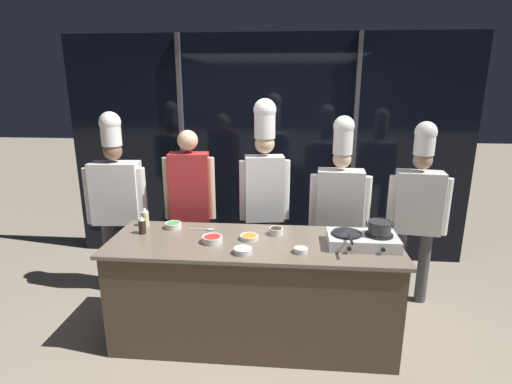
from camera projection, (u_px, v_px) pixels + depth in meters
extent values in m
plane|color=gray|center=(254.00, 336.00, 3.51)|extent=(24.00, 24.00, 0.00)
cube|color=black|center=(267.00, 152.00, 4.80)|extent=(4.81, 0.04, 2.70)
cube|color=#47474C|center=(183.00, 151.00, 4.85)|extent=(0.05, 0.05, 2.70)
cube|color=#47474C|center=(353.00, 153.00, 4.67)|extent=(0.05, 0.05, 2.70)
cube|color=#4C3D2D|center=(253.00, 292.00, 3.40)|extent=(2.31, 0.77, 0.87)
cube|color=#756656|center=(253.00, 243.00, 3.27)|extent=(2.38, 0.81, 0.03)
cube|color=silver|center=(362.00, 240.00, 3.17)|extent=(0.55, 0.33, 0.09)
cylinder|color=black|center=(347.00, 234.00, 3.17)|extent=(0.22, 0.22, 0.01)
cylinder|color=black|center=(349.00, 249.00, 3.01)|extent=(0.03, 0.01, 0.03)
cylinder|color=black|center=(379.00, 235.00, 3.14)|extent=(0.22, 0.22, 0.01)
cylinder|color=black|center=(383.00, 250.00, 2.99)|extent=(0.03, 0.01, 0.03)
cylinder|color=#232326|center=(347.00, 233.00, 3.16)|extent=(0.23, 0.23, 0.01)
cone|color=#232326|center=(347.00, 230.00, 3.16)|extent=(0.24, 0.24, 0.05)
cylinder|color=black|center=(351.00, 239.00, 2.96)|extent=(0.02, 0.18, 0.02)
cylinder|color=#333335|center=(380.00, 228.00, 3.13)|extent=(0.18, 0.18, 0.10)
torus|color=#333335|center=(380.00, 222.00, 3.12)|extent=(0.18, 0.18, 0.01)
torus|color=#333335|center=(367.00, 224.00, 3.13)|extent=(0.01, 0.05, 0.05)
torus|color=#333335|center=(393.00, 224.00, 3.11)|extent=(0.01, 0.05, 0.05)
cylinder|color=beige|center=(145.00, 219.00, 3.60)|extent=(0.07, 0.07, 0.13)
cone|color=white|center=(144.00, 210.00, 3.58)|extent=(0.06, 0.06, 0.04)
cylinder|color=#332319|center=(142.00, 227.00, 3.42)|extent=(0.06, 0.06, 0.12)
cone|color=white|center=(142.00, 218.00, 3.40)|extent=(0.05, 0.05, 0.03)
cylinder|color=white|center=(276.00, 231.00, 3.41)|extent=(0.12, 0.12, 0.05)
torus|color=white|center=(276.00, 228.00, 3.40)|extent=(0.12, 0.12, 0.01)
cylinder|color=#382319|center=(276.00, 230.00, 3.40)|extent=(0.10, 0.10, 0.03)
cylinder|color=white|center=(301.00, 250.00, 3.05)|extent=(0.11, 0.11, 0.04)
torus|color=white|center=(301.00, 248.00, 3.04)|extent=(0.11, 0.11, 0.01)
cylinder|color=beige|center=(301.00, 249.00, 3.05)|extent=(0.09, 0.09, 0.02)
cylinder|color=white|center=(243.00, 251.00, 3.03)|extent=(0.14, 0.14, 0.04)
torus|color=white|center=(243.00, 248.00, 3.03)|extent=(0.14, 0.14, 0.01)
cylinder|color=silver|center=(243.00, 250.00, 3.03)|extent=(0.12, 0.12, 0.02)
cylinder|color=white|center=(173.00, 226.00, 3.56)|extent=(0.14, 0.14, 0.05)
torus|color=white|center=(173.00, 223.00, 3.55)|extent=(0.15, 0.15, 0.01)
cylinder|color=#4C9E47|center=(173.00, 224.00, 3.55)|extent=(0.12, 0.12, 0.03)
cylinder|color=white|center=(212.00, 240.00, 3.24)|extent=(0.16, 0.16, 0.05)
torus|color=white|center=(212.00, 237.00, 3.23)|extent=(0.17, 0.17, 0.01)
cylinder|color=red|center=(212.00, 238.00, 3.24)|extent=(0.13, 0.13, 0.03)
cylinder|color=white|center=(249.00, 237.00, 3.31)|extent=(0.15, 0.15, 0.03)
torus|color=white|center=(249.00, 236.00, 3.30)|extent=(0.16, 0.16, 0.01)
cylinder|color=orange|center=(249.00, 236.00, 3.30)|extent=(0.13, 0.13, 0.02)
cube|color=#B2B5BA|center=(198.00, 229.00, 3.52)|extent=(0.15, 0.02, 0.01)
ellipsoid|color=#B2B5BA|center=(210.00, 229.00, 3.51)|extent=(0.07, 0.05, 0.02)
cylinder|color=#4C4C51|center=(135.00, 256.00, 4.20)|extent=(0.12, 0.12, 0.77)
cylinder|color=#4C4C51|center=(111.00, 256.00, 4.21)|extent=(0.12, 0.12, 0.77)
cube|color=white|center=(117.00, 193.00, 4.02)|extent=(0.49, 0.28, 0.62)
cylinder|color=white|center=(142.00, 196.00, 3.98)|extent=(0.09, 0.09, 0.57)
cylinder|color=white|center=(89.00, 196.00, 3.99)|extent=(0.09, 0.09, 0.57)
sphere|color=brown|center=(113.00, 151.00, 3.90)|extent=(0.18, 0.18, 0.18)
cylinder|color=white|center=(111.00, 134.00, 3.86)|extent=(0.19, 0.19, 0.23)
sphere|color=white|center=(110.00, 122.00, 3.83)|extent=(0.21, 0.21, 0.21)
cylinder|color=#4C4C51|center=(203.00, 256.00, 4.14)|extent=(0.10, 0.10, 0.83)
cylinder|color=#4C4C51|center=(183.00, 256.00, 4.14)|extent=(0.10, 0.10, 0.83)
cube|color=#B72D2D|center=(190.00, 187.00, 3.94)|extent=(0.40, 0.24, 0.67)
cylinder|color=beige|center=(211.00, 188.00, 3.91)|extent=(0.08, 0.08, 0.62)
cylinder|color=beige|center=(168.00, 189.00, 3.91)|extent=(0.08, 0.08, 0.62)
sphere|color=beige|center=(188.00, 140.00, 3.81)|extent=(0.20, 0.20, 0.20)
cylinder|color=#4C4C51|center=(274.00, 255.00, 4.18)|extent=(0.10, 0.10, 0.81)
cylinder|color=#4C4C51|center=(254.00, 256.00, 4.17)|extent=(0.10, 0.10, 0.81)
cube|color=white|center=(264.00, 188.00, 3.98)|extent=(0.41, 0.25, 0.65)
cylinder|color=white|center=(286.00, 190.00, 3.97)|extent=(0.08, 0.08, 0.60)
cylinder|color=white|center=(243.00, 191.00, 3.94)|extent=(0.08, 0.08, 0.60)
sphere|color=beige|center=(265.00, 144.00, 3.86)|extent=(0.19, 0.19, 0.19)
cylinder|color=white|center=(265.00, 124.00, 3.81)|extent=(0.20, 0.20, 0.27)
sphere|color=white|center=(265.00, 110.00, 3.77)|extent=(0.22, 0.22, 0.22)
cylinder|color=#232326|center=(348.00, 262.00, 4.10)|extent=(0.12, 0.12, 0.74)
cylinder|color=#232326|center=(324.00, 261.00, 4.14)|extent=(0.12, 0.12, 0.74)
cube|color=white|center=(340.00, 200.00, 3.94)|extent=(0.46, 0.27, 0.60)
cylinder|color=white|center=(366.00, 204.00, 3.87)|extent=(0.09, 0.09, 0.55)
cylinder|color=white|center=(314.00, 202.00, 3.95)|extent=(0.09, 0.09, 0.55)
sphere|color=beige|center=(342.00, 159.00, 3.83)|extent=(0.18, 0.18, 0.18)
cylinder|color=white|center=(343.00, 140.00, 3.78)|extent=(0.18, 0.18, 0.26)
sphere|color=white|center=(344.00, 126.00, 3.75)|extent=(0.20, 0.20, 0.20)
cylinder|color=#4C4C51|center=(423.00, 267.00, 3.99)|extent=(0.11, 0.11, 0.74)
cylinder|color=#4C4C51|center=(398.00, 265.00, 4.04)|extent=(0.11, 0.11, 0.74)
cube|color=white|center=(418.00, 202.00, 3.83)|extent=(0.46, 0.28, 0.60)
cylinder|color=white|center=(445.00, 207.00, 3.76)|extent=(0.09, 0.09, 0.55)
cylinder|color=white|center=(392.00, 204.00, 3.86)|extent=(0.09, 0.09, 0.55)
sphere|color=#A87A5B|center=(423.00, 160.00, 3.72)|extent=(0.18, 0.18, 0.18)
cylinder|color=white|center=(425.00, 144.00, 3.68)|extent=(0.19, 0.19, 0.21)
sphere|color=white|center=(426.00, 132.00, 3.65)|extent=(0.20, 0.20, 0.20)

